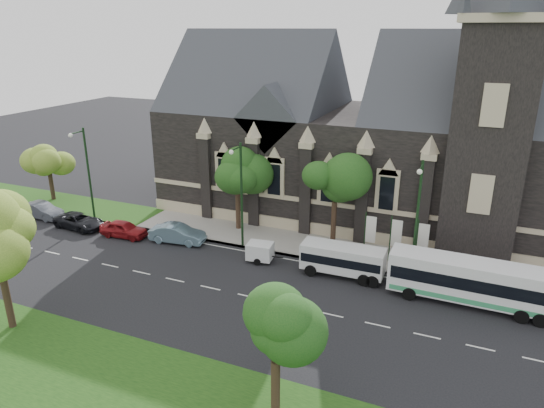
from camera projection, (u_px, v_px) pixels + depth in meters
The scene contains 21 objects.
ground at pixel (248, 296), 34.17m from camera, with size 160.00×160.00×0.00m, color black.
sidewalk at pixel (296, 243), 42.37m from camera, with size 80.00×5.00×0.15m, color gray.
museum at pixel (383, 135), 45.80m from camera, with size 40.00×17.70×29.90m.
tree_park_near at pixel (0, 231), 28.71m from camera, with size 4.42×4.42×8.56m.
tree_park_east at pixel (281, 332), 22.26m from camera, with size 3.40×3.40×6.28m.
tree_walk_right at pixel (339, 180), 40.30m from camera, with size 4.08×4.08×7.80m.
tree_walk_left at pixel (240, 169), 43.62m from camera, with size 3.91×3.91×7.64m.
tree_walk_far at pixel (50, 159), 51.62m from camera, with size 3.40×3.40×6.28m.
street_lamp_near at pixel (417, 214), 34.92m from camera, with size 0.36×1.88×9.00m.
street_lamp_mid at pixel (240, 190), 40.05m from camera, with size 0.36×1.88×9.00m.
street_lamp_far at pixel (87, 169), 45.91m from camera, with size 0.36×1.88×9.00m.
banner_flag_left at pixel (369, 232), 38.85m from camera, with size 0.90×0.10×4.00m.
banner_flag_center at pixel (394, 236), 38.12m from camera, with size 0.90×0.10×4.00m.
banner_flag_right at pixel (421, 240), 37.39m from camera, with size 0.90×0.10×4.00m.
tour_coach at pixel (471, 281), 32.69m from camera, with size 10.69×2.65×3.11m.
shuttle_bus at pixel (343, 259), 36.57m from camera, with size 6.20×2.34×2.38m.
box_trailer at pixel (260, 251), 39.02m from camera, with size 2.95×1.74×1.54m.
sedan at pixel (178, 234), 42.50m from camera, with size 1.69×4.85×1.60m, color slate.
car_far_red at pixel (124, 229), 43.66m from camera, with size 1.74×4.31×1.47m, color maroon.
car_far_black at pixel (79, 221), 45.58m from camera, with size 2.28×4.94×1.37m, color black.
car_far_grey at pixel (41, 210), 47.99m from camera, with size 1.63×4.68×1.54m, color #44484F.
Camera 1 is at (13.20, -26.96, 17.60)m, focal length 32.52 mm.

